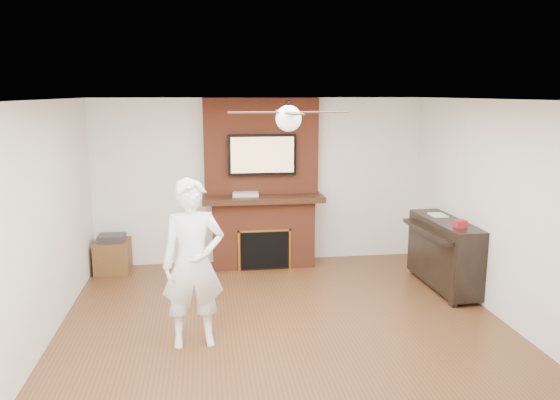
{
  "coord_description": "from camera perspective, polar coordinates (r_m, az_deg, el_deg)",
  "views": [
    {
      "loc": [
        -0.84,
        -5.41,
        2.57
      ],
      "look_at": [
        0.04,
        0.9,
        1.31
      ],
      "focal_mm": 35.0,
      "sensor_mm": 36.0,
      "label": 1
    }
  ],
  "objects": [
    {
      "name": "candle_cream",
      "position": [
        8.17,
        -1.65,
        -6.76
      ],
      "size": [
        0.08,
        0.08,
        0.12
      ],
      "primitive_type": "cylinder",
      "color": "#F8E5C6",
      "rests_on": "ground"
    },
    {
      "name": "candle_orange",
      "position": [
        8.2,
        -2.86,
        -6.74
      ],
      "size": [
        0.06,
        0.06,
        0.11
      ],
      "primitive_type": "cylinder",
      "color": "#C65717",
      "rests_on": "ground"
    },
    {
      "name": "person",
      "position": [
        5.63,
        -9.06,
        -6.57
      ],
      "size": [
        0.68,
        0.48,
        1.74
      ],
      "primitive_type": "imported",
      "rotation": [
        0.0,
        0.0,
        0.09
      ],
      "color": "white",
      "rests_on": "ground"
    },
    {
      "name": "fireplace",
      "position": [
        8.16,
        -1.87,
        0.01
      ],
      "size": [
        1.78,
        0.64,
        2.5
      ],
      "color": "brown",
      "rests_on": "ground"
    },
    {
      "name": "room_shell",
      "position": [
        5.63,
        0.87,
        -2.41
      ],
      "size": [
        5.36,
        5.86,
        2.86
      ],
      "color": "#502F17",
      "rests_on": "ground"
    },
    {
      "name": "tv",
      "position": [
        8.01,
        -1.87,
        4.76
      ],
      "size": [
        1.0,
        0.08,
        0.6
      ],
      "color": "black",
      "rests_on": "fireplace"
    },
    {
      "name": "cable_box",
      "position": [
        8.02,
        -3.62,
        0.61
      ],
      "size": [
        0.39,
        0.24,
        0.05
      ],
      "primitive_type": "cube",
      "rotation": [
        0.0,
        0.0,
        -0.07
      ],
      "color": "silver",
      "rests_on": "fireplace"
    },
    {
      "name": "ceiling_fan",
      "position": [
        5.48,
        0.9,
        8.64
      ],
      "size": [
        1.21,
        1.21,
        0.31
      ],
      "color": "black",
      "rests_on": "room_shell"
    },
    {
      "name": "side_table",
      "position": [
        8.34,
        -17.07,
        -5.48
      ],
      "size": [
        0.49,
        0.49,
        0.56
      ],
      "rotation": [
        0.0,
        0.0,
        -0.02
      ],
      "color": "#543518",
      "rests_on": "ground"
    },
    {
      "name": "candle_blue",
      "position": [
        8.18,
        -0.73,
        -6.87
      ],
      "size": [
        0.06,
        0.06,
        0.08
      ],
      "primitive_type": "cylinder",
      "color": "#3852A9",
      "rests_on": "ground"
    },
    {
      "name": "candle_green",
      "position": [
        8.19,
        -1.86,
        -6.87
      ],
      "size": [
        0.07,
        0.07,
        0.08
      ],
      "primitive_type": "cylinder",
      "color": "#378A3A",
      "rests_on": "ground"
    },
    {
      "name": "piano",
      "position": [
        7.57,
        16.77,
        -5.22
      ],
      "size": [
        0.57,
        1.44,
        1.02
      ],
      "rotation": [
        0.0,
        0.0,
        0.04
      ],
      "color": "black",
      "rests_on": "ground"
    }
  ]
}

